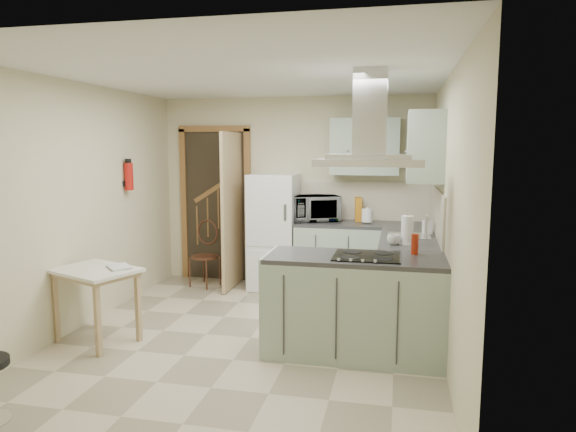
% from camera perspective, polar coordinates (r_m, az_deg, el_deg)
% --- Properties ---
extents(floor, '(4.20, 4.20, 0.00)m').
position_cam_1_polar(floor, '(5.16, -4.21, -13.33)').
color(floor, beige).
rests_on(floor, ground).
extents(ceiling, '(4.20, 4.20, 0.00)m').
position_cam_1_polar(ceiling, '(4.86, -4.52, 15.34)').
color(ceiling, silver).
rests_on(ceiling, back_wall).
extents(back_wall, '(3.60, 0.00, 3.60)m').
position_cam_1_polar(back_wall, '(6.88, 0.63, 2.72)').
color(back_wall, beige).
rests_on(back_wall, floor).
extents(left_wall, '(0.00, 4.20, 4.20)m').
position_cam_1_polar(left_wall, '(5.64, -22.18, 1.01)').
color(left_wall, beige).
rests_on(left_wall, floor).
extents(right_wall, '(0.00, 4.20, 4.20)m').
position_cam_1_polar(right_wall, '(4.67, 17.30, -0.05)').
color(right_wall, beige).
rests_on(right_wall, floor).
extents(doorway, '(1.10, 0.12, 2.10)m').
position_cam_1_polar(doorway, '(7.18, -8.05, 1.24)').
color(doorway, brown).
rests_on(doorway, floor).
extents(fridge, '(0.60, 0.60, 1.50)m').
position_cam_1_polar(fridge, '(6.70, -1.57, -1.74)').
color(fridge, white).
rests_on(fridge, floor).
extents(counter_back, '(1.08, 0.60, 0.90)m').
position_cam_1_polar(counter_back, '(6.61, 5.73, -4.56)').
color(counter_back, '#9EB2A0').
rests_on(counter_back, floor).
extents(counter_right, '(0.60, 1.95, 0.90)m').
position_cam_1_polar(counter_right, '(5.91, 13.13, -6.20)').
color(counter_right, '#9EB2A0').
rests_on(counter_right, floor).
extents(splashback, '(1.68, 0.02, 0.50)m').
position_cam_1_polar(splashback, '(6.75, 8.62, 1.68)').
color(splashback, beige).
rests_on(splashback, counter_back).
extents(wall_cabinet_back, '(0.85, 0.35, 0.70)m').
position_cam_1_polar(wall_cabinet_back, '(6.55, 8.56, 7.63)').
color(wall_cabinet_back, '#9EB2A0').
rests_on(wall_cabinet_back, back_wall).
extents(wall_cabinet_right, '(0.35, 0.90, 0.70)m').
position_cam_1_polar(wall_cabinet_right, '(5.47, 14.95, 7.43)').
color(wall_cabinet_right, '#9EB2A0').
rests_on(wall_cabinet_right, right_wall).
extents(peninsula, '(1.55, 0.65, 0.90)m').
position_cam_1_polar(peninsula, '(4.67, 7.43, -9.85)').
color(peninsula, '#9EB2A0').
rests_on(peninsula, floor).
extents(hob, '(0.58, 0.50, 0.01)m').
position_cam_1_polar(hob, '(4.54, 8.79, -4.41)').
color(hob, black).
rests_on(hob, peninsula).
extents(extractor_hood, '(0.90, 0.55, 0.10)m').
position_cam_1_polar(extractor_hood, '(4.45, 9.01, 5.90)').
color(extractor_hood, silver).
rests_on(extractor_hood, ceiling).
extents(sink, '(0.45, 0.40, 0.01)m').
position_cam_1_polar(sink, '(5.65, 13.30, -2.15)').
color(sink, silver).
rests_on(sink, counter_right).
extents(fire_extinguisher, '(0.10, 0.10, 0.32)m').
position_cam_1_polar(fire_extinguisher, '(6.35, -17.27, 4.20)').
color(fire_extinguisher, '#B2140F').
rests_on(fire_extinguisher, left_wall).
extents(drop_leaf_table, '(0.91, 0.81, 0.71)m').
position_cam_1_polar(drop_leaf_table, '(5.28, -20.47, -9.27)').
color(drop_leaf_table, tan).
rests_on(drop_leaf_table, floor).
extents(bentwood_chair, '(0.45, 0.45, 0.80)m').
position_cam_1_polar(bentwood_chair, '(6.92, -9.24, -4.50)').
color(bentwood_chair, '#522C1B').
rests_on(bentwood_chair, floor).
extents(microwave, '(0.70, 0.61, 0.33)m').
position_cam_1_polar(microwave, '(6.61, 3.02, 0.87)').
color(microwave, black).
rests_on(microwave, counter_back).
extents(kettle, '(0.15, 0.15, 0.20)m').
position_cam_1_polar(kettle, '(6.46, 8.78, 0.06)').
color(kettle, white).
rests_on(kettle, counter_back).
extents(cereal_box, '(0.10, 0.21, 0.30)m').
position_cam_1_polar(cereal_box, '(6.67, 7.82, 0.76)').
color(cereal_box, '#BE7716').
rests_on(cereal_box, counter_back).
extents(soap_bottle, '(0.11, 0.11, 0.21)m').
position_cam_1_polar(soap_bottle, '(5.84, 15.23, -0.88)').
color(soap_bottle, '#B1B4BE').
rests_on(soap_bottle, counter_right).
extents(paper_towel, '(0.14, 0.14, 0.30)m').
position_cam_1_polar(paper_towel, '(5.13, 13.11, -1.51)').
color(paper_towel, silver).
rests_on(paper_towel, counter_right).
extents(cup, '(0.14, 0.14, 0.10)m').
position_cam_1_polar(cup, '(5.13, 11.67, -2.58)').
color(cup, white).
rests_on(cup, counter_right).
extents(red_bottle, '(0.08, 0.08, 0.18)m').
position_cam_1_polar(red_bottle, '(4.71, 13.91, -3.06)').
color(red_bottle, '#A3240E').
rests_on(red_bottle, peninsula).
extents(book, '(0.31, 0.31, 0.11)m').
position_cam_1_polar(book, '(5.12, -19.31, -4.96)').
color(book, brown).
rests_on(book, drop_leaf_table).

